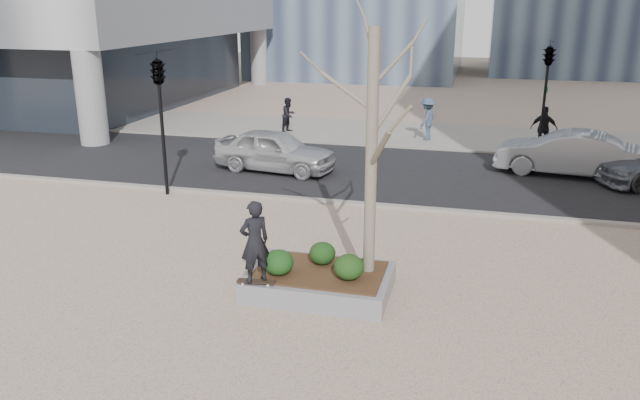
% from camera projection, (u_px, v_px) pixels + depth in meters
% --- Properties ---
extents(ground, '(120.00, 120.00, 0.00)m').
position_uv_depth(ground, '(275.00, 286.00, 13.57)').
color(ground, tan).
rests_on(ground, ground).
extents(street, '(60.00, 8.00, 0.02)m').
position_uv_depth(street, '(361.00, 170.00, 22.79)').
color(street, black).
rests_on(street, ground).
extents(far_sidewalk, '(60.00, 6.00, 0.02)m').
position_uv_depth(far_sidewalk, '(389.00, 133.00, 29.25)').
color(far_sidewalk, gray).
rests_on(far_sidewalk, ground).
extents(planter, '(3.00, 2.00, 0.45)m').
position_uv_depth(planter, '(319.00, 282.00, 13.27)').
color(planter, gray).
rests_on(planter, ground).
extents(planter_mulch, '(2.70, 1.70, 0.04)m').
position_uv_depth(planter_mulch, '(319.00, 271.00, 13.19)').
color(planter_mulch, '#382314').
rests_on(planter_mulch, planter).
extents(sycamore_tree, '(2.80, 2.80, 6.60)m').
position_uv_depth(sycamore_tree, '(372.00, 116.00, 12.22)').
color(sycamore_tree, gray).
rests_on(sycamore_tree, planter_mulch).
extents(shrub_left, '(0.63, 0.63, 0.53)m').
position_uv_depth(shrub_left, '(279.00, 262.00, 12.93)').
color(shrub_left, '#144016').
rests_on(shrub_left, planter_mulch).
extents(shrub_middle, '(0.58, 0.58, 0.49)m').
position_uv_depth(shrub_middle, '(322.00, 253.00, 13.46)').
color(shrub_middle, '#123812').
rests_on(shrub_middle, planter_mulch).
extents(shrub_right, '(0.62, 0.62, 0.53)m').
position_uv_depth(shrub_right, '(349.00, 267.00, 12.72)').
color(shrub_right, '#113410').
rests_on(shrub_right, planter_mulch).
extents(skateboard, '(0.80, 0.29, 0.08)m').
position_uv_depth(skateboard, '(256.00, 282.00, 12.64)').
color(skateboard, black).
rests_on(skateboard, planter).
extents(skateboarder, '(0.73, 0.72, 1.70)m').
position_uv_depth(skateboarder, '(255.00, 242.00, 12.37)').
color(skateboarder, black).
rests_on(skateboarder, skateboard).
extents(police_car, '(4.65, 2.41, 1.51)m').
position_uv_depth(police_car, '(275.00, 150.00, 22.52)').
color(police_car, '#B8B9BC').
rests_on(police_car, street).
extents(car_silver, '(4.94, 2.35, 1.56)m').
position_uv_depth(car_silver, '(566.00, 153.00, 21.99)').
color(car_silver, gray).
rests_on(car_silver, street).
extents(pedestrian_a, '(0.86, 0.95, 1.60)m').
position_uv_depth(pedestrian_a, '(289.00, 115.00, 29.23)').
color(pedestrian_a, black).
rests_on(pedestrian_a, far_sidewalk).
extents(pedestrian_b, '(1.00, 1.35, 1.87)m').
position_uv_depth(pedestrian_b, '(427.00, 119.00, 27.47)').
color(pedestrian_b, '#394D67').
rests_on(pedestrian_b, far_sidewalk).
extents(pedestrian_c, '(1.13, 0.64, 1.82)m').
position_uv_depth(pedestrian_c, '(544.00, 128.00, 25.55)').
color(pedestrian_c, black).
rests_on(pedestrian_c, far_sidewalk).
extents(traffic_light_near, '(0.60, 2.48, 4.50)m').
position_uv_depth(traffic_light_near, '(162.00, 125.00, 19.36)').
color(traffic_light_near, black).
rests_on(traffic_light_near, ground).
extents(traffic_light_far, '(0.60, 2.48, 4.50)m').
position_uv_depth(traffic_light_far, '(544.00, 98.00, 24.81)').
color(traffic_light_far, black).
rests_on(traffic_light_far, ground).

